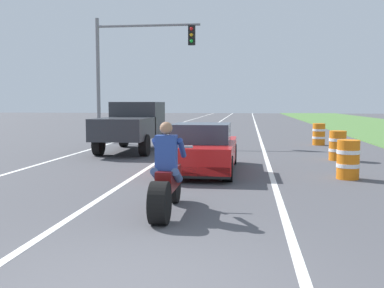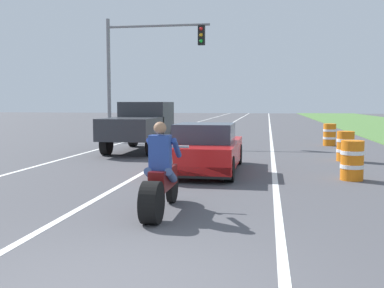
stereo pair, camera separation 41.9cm
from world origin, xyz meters
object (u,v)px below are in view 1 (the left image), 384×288
(pickup_truck_left_lane_dark_grey, at_px, (133,124))
(construction_barrel_nearest, at_px, (348,159))
(motorcycle_with_rider, at_px, (166,181))
(traffic_light_mast_near, at_px, (130,59))
(construction_barrel_mid, at_px, (338,145))
(construction_barrel_far, at_px, (319,134))
(sports_car_red, at_px, (202,149))

(pickup_truck_left_lane_dark_grey, distance_m, construction_barrel_nearest, 9.19)
(motorcycle_with_rider, distance_m, traffic_light_mast_near, 14.62)
(motorcycle_with_rider, xyz_separation_m, traffic_light_mast_near, (-4.30, 13.55, 3.44))
(construction_barrel_nearest, bearing_deg, construction_barrel_mid, 83.00)
(construction_barrel_far, bearing_deg, construction_barrel_mid, -92.25)
(motorcycle_with_rider, bearing_deg, construction_barrel_nearest, 46.89)
(pickup_truck_left_lane_dark_grey, height_order, construction_barrel_nearest, pickup_truck_left_lane_dark_grey)
(construction_barrel_nearest, height_order, construction_barrel_far, same)
(pickup_truck_left_lane_dark_grey, relative_size, construction_barrel_nearest, 4.80)
(construction_barrel_nearest, distance_m, construction_barrel_mid, 3.83)
(construction_barrel_far, bearing_deg, pickup_truck_left_lane_dark_grey, -155.61)
(construction_barrel_mid, bearing_deg, construction_barrel_nearest, -97.00)
(construction_barrel_far, bearing_deg, traffic_light_mast_near, 179.57)
(motorcycle_with_rider, height_order, construction_barrel_far, motorcycle_with_rider)
(construction_barrel_nearest, bearing_deg, pickup_truck_left_lane_dark_grey, 141.38)
(traffic_light_mast_near, distance_m, construction_barrel_nearest, 12.95)
(sports_car_red, relative_size, construction_barrel_far, 4.30)
(sports_car_red, xyz_separation_m, construction_barrel_nearest, (3.83, -0.76, -0.13))
(pickup_truck_left_lane_dark_grey, height_order, traffic_light_mast_near, traffic_light_mast_near)
(motorcycle_with_rider, relative_size, construction_barrel_nearest, 2.21)
(construction_barrel_mid, bearing_deg, sports_car_red, -144.72)
(traffic_light_mast_near, distance_m, construction_barrel_far, 9.59)
(pickup_truck_left_lane_dark_grey, xyz_separation_m, construction_barrel_mid, (7.63, -1.93, -0.60))
(traffic_light_mast_near, height_order, construction_barrel_mid, traffic_light_mast_near)
(construction_barrel_mid, relative_size, construction_barrel_far, 1.00)
(construction_barrel_mid, xyz_separation_m, construction_barrel_far, (0.22, 5.49, 0.00))
(motorcycle_with_rider, height_order, sports_car_red, motorcycle_with_rider)
(sports_car_red, height_order, construction_barrel_mid, sports_car_red)
(traffic_light_mast_near, relative_size, construction_barrel_mid, 6.00)
(construction_barrel_mid, bearing_deg, pickup_truck_left_lane_dark_grey, 165.82)
(sports_car_red, bearing_deg, pickup_truck_left_lane_dark_grey, 123.92)
(construction_barrel_nearest, bearing_deg, sports_car_red, 168.76)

